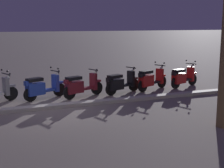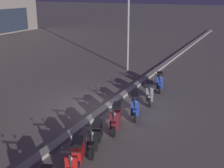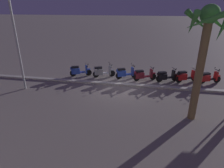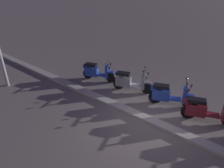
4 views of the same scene
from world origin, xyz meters
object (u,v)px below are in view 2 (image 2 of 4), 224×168
at_px(scooter_red_mid_rear, 76,157).
at_px(street_lamp, 128,12).
at_px(scooter_grey_last_in_row, 149,92).
at_px(scooter_blue_far_back, 160,81).
at_px(scooter_maroon_lead_nearest, 116,116).
at_px(scooter_blue_gap_after_mid, 135,105).
at_px(scooter_black_mid_front, 96,136).

bearing_deg(scooter_red_mid_rear, street_lamp, 16.33).
relative_size(scooter_red_mid_rear, scooter_grey_last_in_row, 0.98).
relative_size(scooter_grey_last_in_row, scooter_blue_far_back, 1.02).
height_order(scooter_maroon_lead_nearest, scooter_grey_last_in_row, scooter_grey_last_in_row).
bearing_deg(scooter_red_mid_rear, scooter_maroon_lead_nearest, 3.95).
bearing_deg(street_lamp, scooter_blue_far_back, -132.09).
height_order(scooter_red_mid_rear, street_lamp, street_lamp).
bearing_deg(scooter_maroon_lead_nearest, scooter_blue_far_back, -0.97).
height_order(scooter_grey_last_in_row, scooter_blue_far_back, scooter_grey_last_in_row).
bearing_deg(scooter_red_mid_rear, scooter_grey_last_in_row, 0.14).
bearing_deg(scooter_grey_last_in_row, scooter_blue_gap_after_mid, 179.74).
bearing_deg(scooter_maroon_lead_nearest, scooter_black_mid_front, -177.99).
relative_size(scooter_red_mid_rear, scooter_blue_gap_after_mid, 1.01).
height_order(scooter_maroon_lead_nearest, scooter_blue_far_back, same).
bearing_deg(scooter_maroon_lead_nearest, scooter_blue_gap_after_mid, -7.61).
distance_m(scooter_grey_last_in_row, street_lamp, 6.73).
distance_m(scooter_black_mid_front, street_lamp, 10.86).
bearing_deg(street_lamp, scooter_red_mid_rear, -163.67).
relative_size(scooter_maroon_lead_nearest, scooter_blue_gap_after_mid, 1.03).
xyz_separation_m(scooter_blue_gap_after_mid, scooter_grey_last_in_row, (1.87, -0.01, 0.00)).
relative_size(scooter_black_mid_front, scooter_blue_far_back, 1.00).
height_order(scooter_blue_far_back, street_lamp, street_lamp).
height_order(scooter_blue_gap_after_mid, street_lamp, street_lamp).
distance_m(scooter_maroon_lead_nearest, scooter_grey_last_in_row, 3.32).
bearing_deg(scooter_black_mid_front, scooter_blue_gap_after_mid, -2.43).
distance_m(scooter_blue_far_back, street_lamp, 5.45).
relative_size(scooter_blue_far_back, street_lamp, 0.28).
distance_m(scooter_black_mid_front, scooter_blue_gap_after_mid, 3.16).
distance_m(scooter_black_mid_front, scooter_grey_last_in_row, 5.02).
xyz_separation_m(scooter_black_mid_front, street_lamp, (9.83, 3.15, 3.38)).
bearing_deg(scooter_grey_last_in_row, scooter_blue_far_back, 3.35).
xyz_separation_m(scooter_blue_far_back, street_lamp, (2.87, 3.18, 3.37)).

